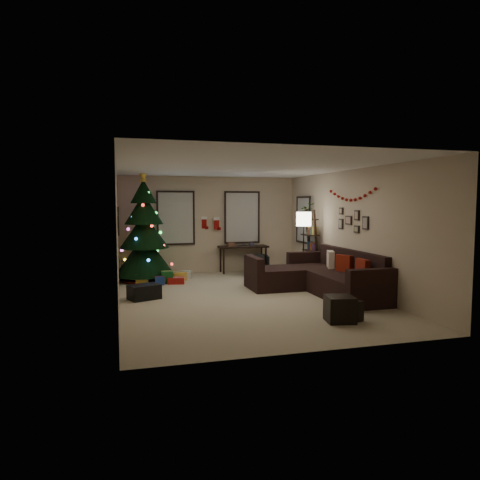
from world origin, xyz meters
The scene contains 29 objects.
floor centered at (0.00, 0.00, 0.00)m, with size 7.00×7.00×0.00m, color #BAAD8D.
ceiling centered at (0.00, 0.00, 2.70)m, with size 7.00×7.00×0.00m, color white.
wall_back centered at (0.00, 3.50, 1.35)m, with size 5.00×5.00×0.00m, color beige.
wall_front centered at (0.00, -3.50, 1.35)m, with size 5.00×5.00×0.00m, color beige.
wall_left centered at (-2.50, 0.00, 1.35)m, with size 7.00×7.00×0.00m, color beige.
wall_right centered at (2.50, 0.00, 1.35)m, with size 7.00×7.00×0.00m, color beige.
window_back_left centered at (-0.95, 3.47, 1.55)m, with size 1.05×0.06×1.50m.
window_back_right centered at (0.95, 3.47, 1.55)m, with size 1.05×0.06×1.50m.
window_right_wall centered at (2.47, 2.55, 1.50)m, with size 0.06×0.90×1.30m.
christmas_tree centered at (-1.86, 2.63, 1.15)m, with size 1.50×1.50×2.79m.
presents centered at (-1.41, 2.23, 0.12)m, with size 1.50×1.01×0.30m.
sofa centered at (1.80, 0.05, 0.31)m, with size 2.18×3.14×0.94m.
pillow_red_a centered at (2.21, -0.97, 0.64)m, with size 0.11×0.42×0.42m, color maroon.
pillow_red_b centered at (2.21, -0.22, 0.64)m, with size 0.11×0.41×0.41m, color maroon.
pillow_cream centered at (2.21, 0.41, 0.63)m, with size 0.13×0.47×0.47m, color beige.
ottoman_near centered at (1.03, -2.25, 0.21)m, with size 0.45×0.45×0.43m, color black.
ottoman_far centered at (1.21, -2.21, 0.17)m, with size 0.36×0.36×0.34m, color black.
desk centered at (0.92, 3.22, 0.66)m, with size 1.40×0.50×0.75m.
desk_chair centered at (1.12, 2.57, 0.29)m, with size 0.56×0.52×0.57m, color black.
bookshelf centered at (2.30, 1.63, 0.87)m, with size 0.30×0.53×1.80m.
potted_plant centered at (2.30, 1.96, 1.82)m, with size 0.47×0.40×0.52m, color #4C4C4C.
floor_lamp centered at (1.95, 1.36, 1.45)m, with size 0.37×0.37×1.74m.
art_map centered at (-2.48, 0.67, 1.64)m, with size 0.04×0.60×0.50m.
art_abstract centered at (-2.48, -0.31, 1.55)m, with size 0.04×0.45×0.35m.
gallery centered at (2.48, -0.07, 1.57)m, with size 0.03×1.25×0.54m.
garland centered at (2.45, -0.03, 2.14)m, with size 0.08×1.90×0.30m, color #A5140C, non-canonical shape.
stocking_left centered at (-0.14, 3.51, 1.41)m, with size 0.20×0.05×0.36m.
stocking_right centered at (0.19, 3.37, 1.39)m, with size 0.20×0.05×0.36m.
storage_bin centered at (-2.00, 0.35, 0.15)m, with size 0.60×0.40×0.30m, color black.
Camera 1 is at (-2.47, -8.72, 1.97)m, focal length 32.97 mm.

